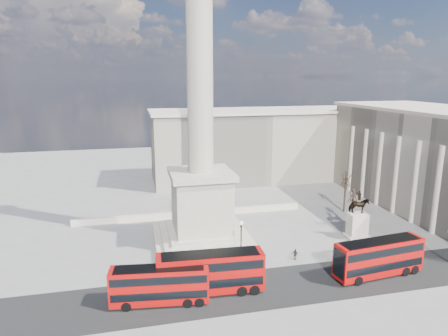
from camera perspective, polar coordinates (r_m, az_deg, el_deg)
name	(u,v)px	position (r m, az deg, el deg)	size (l,w,h in m)	color
ground	(208,255)	(56.40, -2.25, -12.38)	(180.00, 180.00, 0.00)	gray
asphalt_road	(267,287)	(48.97, 6.10, -16.61)	(120.00, 9.00, 0.01)	#242424
nelsons_column	(201,157)	(57.03, -3.32, 1.60)	(14.00, 14.00, 49.85)	beige
balustrade_wall	(191,214)	(70.81, -4.73, -6.55)	(40.00, 0.60, 1.10)	beige
building_east	(440,160)	(82.47, 28.53, 1.01)	(19.00, 46.00, 18.60)	beige
building_northeast	(258,144)	(96.12, 4.91, 3.41)	(51.00, 17.00, 16.60)	beige
red_bus_a	(160,285)	(45.20, -9.09, -16.16)	(10.73, 3.65, 4.26)	#AF0A09
red_bus_b	(211,272)	(46.48, -1.85, -14.67)	(12.17, 3.45, 4.88)	#AF0A09
red_bus_c	(379,257)	(53.68, 21.30, -11.79)	(11.75, 3.87, 4.68)	#AF0A09
victorian_lamp	(241,240)	(51.64, 2.45, -10.30)	(0.54, 0.54, 6.35)	black
equestrian_statue	(357,222)	(64.53, 18.53, -7.29)	(3.52, 2.64, 7.45)	beige
bare_tree_mid	(353,195)	(67.65, 17.99, -3.70)	(1.84, 1.84, 6.96)	#332319
bare_tree_far	(346,178)	(74.92, 17.03, -1.41)	(1.96, 1.96, 8.00)	#332319
pedestrian_walking	(408,243)	(63.84, 24.81, -9.66)	(0.64, 0.42, 1.75)	#242721
pedestrian_standing	(386,252)	(59.76, 22.09, -11.05)	(0.76, 0.59, 1.55)	#242721
pedestrian_crossing	(295,254)	(55.65, 10.15, -12.06)	(0.92, 0.38, 1.57)	#242721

